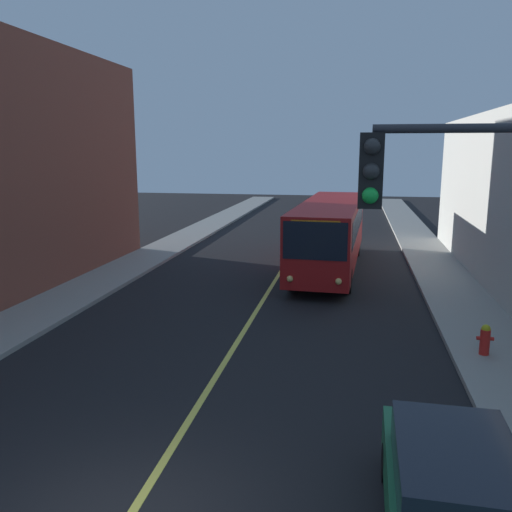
# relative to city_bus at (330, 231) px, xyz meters

# --- Properties ---
(sidewalk_left) EXTENTS (2.50, 90.00, 0.15)m
(sidewalk_left) POSITION_rel_city_bus_xyz_m (-9.45, -8.40, -1.74)
(sidewalk_left) COLOR gray
(sidewalk_left) RESTS_ON ground
(sidewalk_right) EXTENTS (2.50, 90.00, 0.15)m
(sidewalk_right) POSITION_rel_city_bus_xyz_m (5.05, -8.40, -1.74)
(sidewalk_right) COLOR gray
(sidewalk_right) RESTS_ON ground
(lane_stripe_center) EXTENTS (0.16, 60.00, 0.01)m
(lane_stripe_center) POSITION_rel_city_bus_xyz_m (-2.20, -3.40, -1.81)
(lane_stripe_center) COLOR #D8CC4C
(lane_stripe_center) RESTS_ON ground
(city_bus) EXTENTS (3.13, 12.24, 3.20)m
(city_bus) POSITION_rel_city_bus_xyz_m (0.00, 0.00, 0.00)
(city_bus) COLOR maroon
(city_bus) RESTS_ON ground
(parked_car_green) EXTENTS (1.90, 4.44, 1.62)m
(parked_car_green) POSITION_rel_city_bus_xyz_m (2.55, -17.88, -0.98)
(parked_car_green) COLOR #196038
(parked_car_green) RESTS_ON ground
(fire_hydrant) EXTENTS (0.44, 0.26, 0.84)m
(fire_hydrant) POSITION_rel_city_bus_xyz_m (4.65, -10.43, -1.23)
(fire_hydrant) COLOR red
(fire_hydrant) RESTS_ON sidewalk_right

